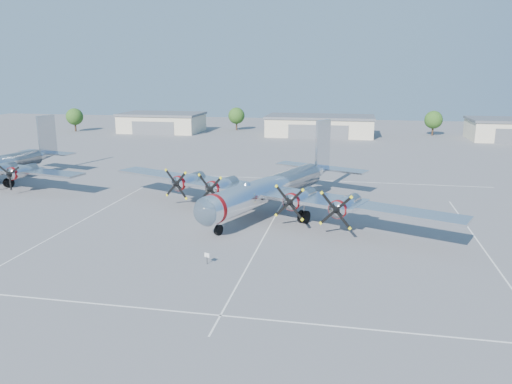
% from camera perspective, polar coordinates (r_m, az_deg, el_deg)
% --- Properties ---
extents(ground, '(260.00, 260.00, 0.00)m').
position_cam_1_polar(ground, '(57.05, 1.65, -3.81)').
color(ground, '#5C5C5E').
rests_on(ground, ground).
extents(parking_lines, '(60.00, 50.08, 0.01)m').
position_cam_1_polar(parking_lines, '(55.40, 1.35, -4.34)').
color(parking_lines, silver).
rests_on(parking_lines, ground).
extents(hangar_west, '(22.60, 14.60, 5.40)m').
position_cam_1_polar(hangar_west, '(146.64, -10.67, 7.83)').
color(hangar_west, beige).
rests_on(hangar_west, ground).
extents(hangar_center, '(28.60, 14.60, 5.40)m').
position_cam_1_polar(hangar_center, '(136.70, 7.32, 7.54)').
color(hangar_center, beige).
rests_on(hangar_center, ground).
extents(hangar_east, '(20.60, 14.60, 5.40)m').
position_cam_1_polar(hangar_east, '(141.95, 27.16, 6.38)').
color(hangar_east, beige).
rests_on(hangar_east, ground).
extents(tree_far_west, '(4.80, 4.80, 6.64)m').
position_cam_1_polar(tree_far_west, '(153.99, -20.02, 8.09)').
color(tree_far_west, '#382619').
rests_on(tree_far_west, ground).
extents(tree_west, '(4.80, 4.80, 6.64)m').
position_cam_1_polar(tree_west, '(148.17, -2.25, 8.70)').
color(tree_west, '#382619').
rests_on(tree_west, ground).
extents(tree_east, '(4.80, 4.80, 6.64)m').
position_cam_1_polar(tree_east, '(143.86, 19.62, 7.78)').
color(tree_east, '#382619').
rests_on(tree_east, ground).
extents(main_bomber_b29, '(55.46, 47.51, 10.34)m').
position_cam_1_polar(main_bomber_b29, '(62.39, 1.91, -2.27)').
color(main_bomber_b29, silver).
rests_on(main_bomber_b29, ground).
extents(info_placard, '(0.53, 0.26, 1.07)m').
position_cam_1_polar(info_placard, '(45.88, -5.63, -7.33)').
color(info_placard, black).
rests_on(info_placard, ground).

